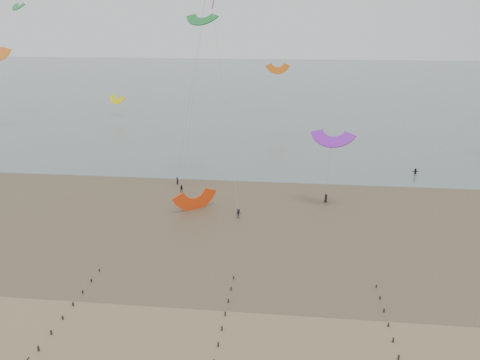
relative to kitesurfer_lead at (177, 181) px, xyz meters
name	(u,v)px	position (x,y,z in m)	size (l,w,h in m)	color
ground	(183,337)	(11.62, -46.56, -0.83)	(500.00, 500.00, 0.00)	brown
sea_and_shore	(203,210)	(7.54, -12.16, -0.82)	(500.00, 665.00, 0.03)	#475654
kitesurfer_lead	(177,181)	(0.00, 0.00, 0.00)	(0.60, 0.39, 1.65)	black
kitesurfers	(318,185)	(27.98, 0.71, 0.01)	(129.26, 26.92, 1.82)	black
grounded_kite	(195,209)	(6.10, -12.15, -0.83)	(7.01, 3.67, 5.34)	#F03F0F
kites_airborne	(198,57)	(-3.76, 43.42, 20.77)	(238.33, 115.86, 41.97)	#1B7D32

